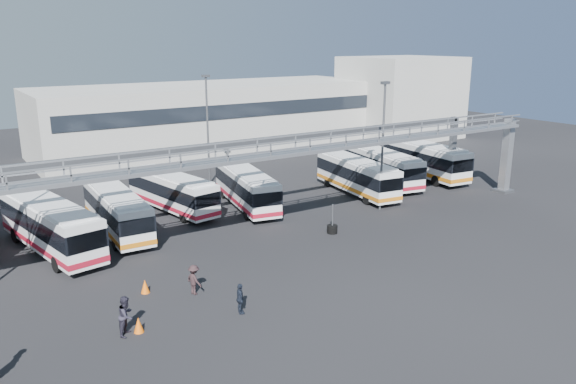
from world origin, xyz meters
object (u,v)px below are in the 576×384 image
light_pole_back (207,124)px  bus_3 (117,210)px  pedestrian_d (240,299)px  bus_7 (357,175)px  bus_8 (382,165)px  pedestrian_b (126,316)px  pedestrian_c (194,280)px  cone_right (145,286)px  bus_5 (246,187)px  tire_stack (332,228)px  cone_left (139,325)px  bus_2 (50,225)px  bus_9 (421,158)px  light_pole_mid (383,139)px  bus_4 (172,191)px

light_pole_back → bus_3: bearing=-141.0°
pedestrian_d → bus_7: bearing=-37.5°
bus_8 → pedestrian_b: bearing=-143.2°
pedestrian_c → cone_right: size_ratio=2.19×
pedestrian_b → pedestrian_c: size_ratio=1.16×
bus_3 → bus_5: size_ratio=0.98×
bus_3 → pedestrian_c: bus_3 is taller
bus_8 → pedestrian_d: (-23.78, -15.87, -0.97)m
bus_5 → light_pole_back: bearing=96.1°
bus_8 → tire_stack: 15.37m
bus_5 → cone_left: bus_5 is taller
bus_2 → bus_3: bus_2 is taller
pedestrian_d → cone_left: pedestrian_d is taller
bus_2 → pedestrian_d: bearing=-77.0°
bus_9 → bus_3: bearing=-173.3°
light_pole_mid → bus_3: size_ratio=0.99×
bus_7 → bus_8: bearing=27.0°
bus_4 → tire_stack: bus_4 is taller
light_pole_mid → bus_8: bearing=47.1°
bus_7 → bus_4: bearing=173.1°
light_pole_mid → bus_9: light_pole_mid is taller
bus_8 → bus_2: bearing=-166.7°
light_pole_back → bus_4: light_pole_back is taller
bus_8 → cone_left: bearing=-142.6°
light_pole_back → bus_9: light_pole_back is taller
bus_9 → pedestrian_d: (-28.89, -15.80, -1.12)m
bus_5 → cone_right: 16.79m
light_pole_back → pedestrian_b: 28.53m
light_pole_back → bus_4: 9.72m
bus_9 → pedestrian_c: (-29.91, -12.48, -1.09)m
light_pole_back → tire_stack: light_pole_back is taller
bus_5 → pedestrian_c: bearing=-117.9°
bus_3 → bus_8: 25.30m
light_pole_mid → bus_5: size_ratio=0.97×
tire_stack → bus_8: bearing=34.9°
bus_4 → bus_2: bearing=-166.7°
bus_4 → bus_5: bearing=-31.8°
bus_3 → pedestrian_c: size_ratio=6.19×
pedestrian_d → bus_5: bearing=-13.8°
bus_7 → cone_right: bus_7 is taller
bus_7 → bus_8: 4.63m
light_pole_mid → bus_7: bearing=72.8°
cone_right → tire_stack: bearing=8.7°
bus_2 → bus_3: bearing=4.5°
bus_5 → cone_left: size_ratio=13.87×
light_pole_back → bus_7: (9.45, -10.30, -4.00)m
pedestrian_c → tire_stack: (12.23, 3.80, -0.47)m
bus_4 → pedestrian_d: (-3.76, -18.32, -0.87)m
light_pole_mid → pedestrian_d: (-17.96, -9.62, -4.93)m
light_pole_back → cone_right: (-13.16, -19.70, -5.35)m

